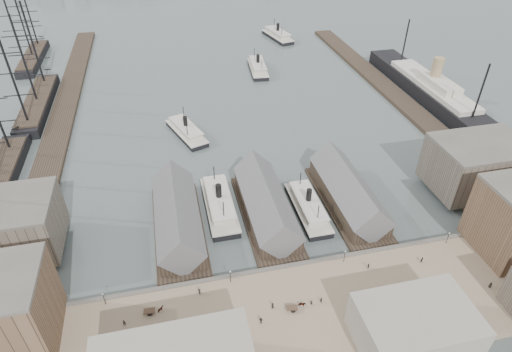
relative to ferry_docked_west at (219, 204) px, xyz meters
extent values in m
plane|color=#4A5555|center=(13.00, -23.45, -2.34)|extent=(900.00, 900.00, 0.00)
cube|color=#8A755D|center=(13.00, -43.45, -1.34)|extent=(180.00, 30.00, 2.00)
cube|color=#59544C|center=(13.00, -28.65, -1.19)|extent=(180.00, 1.20, 2.30)
cube|color=#2D231C|center=(-55.00, 76.55, -1.54)|extent=(10.00, 220.00, 1.60)
cube|color=#2D231C|center=(91.00, 66.55, -1.54)|extent=(10.00, 180.00, 1.60)
cube|color=#2D231C|center=(-13.00, -7.45, -1.74)|extent=(14.00, 42.00, 1.20)
cube|color=#2D231C|center=(-13.00, -6.45, 1.36)|extent=(12.00, 36.00, 5.00)
cube|color=#59595B|center=(-13.00, -6.45, 3.96)|extent=(12.60, 37.00, 12.60)
cube|color=#2D231C|center=(13.00, -7.45, -1.74)|extent=(14.00, 42.00, 1.20)
cube|color=#2D231C|center=(13.00, -6.45, 1.36)|extent=(12.00, 36.00, 5.00)
cube|color=#59595B|center=(13.00, -6.45, 3.96)|extent=(12.60, 37.00, 12.60)
cube|color=#2D231C|center=(39.00, -7.45, -1.74)|extent=(14.00, 42.00, 1.20)
cube|color=#2D231C|center=(39.00, -6.45, 1.36)|extent=(12.00, 36.00, 5.00)
cube|color=#59595B|center=(39.00, -6.45, 3.96)|extent=(12.60, 37.00, 12.60)
cube|color=#60564C|center=(-57.00, -5.45, 6.66)|extent=(26.00, 20.00, 14.00)
cube|color=#60564C|center=(81.00, -8.45, 7.16)|extent=(28.00, 20.00, 15.00)
cube|color=gray|center=(33.00, -55.45, 4.66)|extent=(24.00, 16.00, 10.00)
cylinder|color=black|center=(-32.00, -30.45, 1.46)|extent=(0.16, 0.16, 3.60)
sphere|color=beige|center=(-32.00, -30.45, 3.36)|extent=(0.44, 0.44, 0.44)
cylinder|color=black|center=(-2.00, -30.45, 1.46)|extent=(0.16, 0.16, 3.60)
sphere|color=beige|center=(-2.00, -30.45, 3.36)|extent=(0.44, 0.44, 0.44)
cylinder|color=black|center=(28.00, -30.45, 1.46)|extent=(0.16, 0.16, 3.60)
sphere|color=beige|center=(28.00, -30.45, 3.36)|extent=(0.44, 0.44, 0.44)
cylinder|color=black|center=(58.00, -30.45, 1.46)|extent=(0.16, 0.16, 3.60)
sphere|color=beige|center=(58.00, -30.45, 3.36)|extent=(0.44, 0.44, 0.44)
cube|color=black|center=(0.00, 0.00, -1.44)|extent=(7.98, 27.94, 1.80)
cube|color=beige|center=(0.00, 0.00, -0.14)|extent=(8.38, 27.94, 0.50)
cube|color=beige|center=(0.00, 0.00, 1.25)|extent=(6.49, 19.96, 2.20)
cube|color=beige|center=(0.00, 0.00, 2.65)|extent=(6.98, 21.95, 0.40)
cylinder|color=black|center=(0.00, 0.00, 4.85)|extent=(1.80, 1.80, 4.49)
cylinder|color=black|center=(0.00, 8.98, 4.65)|extent=(0.30, 0.30, 5.99)
cylinder|color=black|center=(0.00, -8.98, 4.65)|extent=(0.30, 0.30, 5.99)
cube|color=black|center=(26.00, -7.18, -1.52)|extent=(7.26, 25.41, 1.63)
cube|color=beige|center=(26.00, -7.18, -0.34)|extent=(7.62, 25.41, 0.45)
cube|color=beige|center=(26.00, -7.18, 0.93)|extent=(5.90, 18.15, 2.00)
cube|color=beige|center=(26.00, -7.18, 2.20)|extent=(6.35, 19.97, 0.36)
cylinder|color=black|center=(26.00, -7.18, 4.20)|extent=(1.63, 1.63, 4.08)
cylinder|color=black|center=(26.00, 0.99, 4.02)|extent=(0.27, 0.27, 5.45)
cylinder|color=black|center=(26.00, -15.34, 4.02)|extent=(0.27, 0.27, 5.45)
cube|color=black|center=(-5.56, 47.28, -1.54)|extent=(14.87, 25.72, 1.59)
cube|color=beige|center=(-5.56, 47.28, -0.39)|extent=(15.20, 25.84, 0.44)
cube|color=beige|center=(-5.56, 47.28, 0.85)|extent=(11.28, 18.60, 1.95)
cube|color=beige|center=(-5.56, 47.28, 2.09)|extent=(12.28, 20.42, 0.35)
cylinder|color=black|center=(-5.56, 47.28, 4.03)|extent=(1.59, 1.59, 3.98)
cylinder|color=black|center=(-5.56, 55.25, 3.85)|extent=(0.27, 0.27, 5.31)
cylinder|color=black|center=(-5.56, 39.32, 3.85)|extent=(0.27, 0.27, 5.31)
cube|color=black|center=(36.67, 104.51, -1.49)|extent=(9.97, 26.89, 1.69)
cube|color=beige|center=(36.67, 104.51, -0.27)|extent=(10.34, 26.93, 0.47)
cube|color=beige|center=(36.67, 104.51, 1.04)|extent=(7.85, 19.28, 2.07)
cube|color=beige|center=(36.67, 104.51, 2.36)|extent=(8.50, 21.19, 0.38)
cylinder|color=black|center=(36.67, 104.51, 4.42)|extent=(1.69, 1.69, 4.23)
cylinder|color=black|center=(36.67, 112.96, 4.24)|extent=(0.28, 0.28, 5.64)
cylinder|color=black|center=(36.67, 96.06, 4.24)|extent=(0.28, 0.28, 5.64)
cube|color=black|center=(60.27, 152.03, -1.45)|extent=(13.72, 28.81, 1.78)
cube|color=beige|center=(60.27, 152.03, -0.16)|extent=(14.11, 28.90, 0.50)
cube|color=beige|center=(60.27, 152.03, 1.23)|extent=(10.56, 20.75, 2.18)
cube|color=beige|center=(60.27, 152.03, 2.62)|extent=(11.47, 22.79, 0.40)
cylinder|color=black|center=(60.27, 152.03, 4.80)|extent=(1.78, 1.78, 4.46)
cylinder|color=black|center=(60.27, 160.95, 4.60)|extent=(0.30, 0.30, 5.95)
cylinder|color=black|center=(60.27, 143.11, 4.60)|extent=(0.30, 0.30, 5.95)
cube|color=black|center=(-66.25, 85.54, -0.38)|extent=(9.78, 56.48, 3.91)
cube|color=#2D231C|center=(-66.25, 85.54, 1.90)|extent=(9.23, 50.83, 0.65)
cylinder|color=black|center=(-66.25, 65.77, 19.38)|extent=(0.87, 0.87, 36.93)
cylinder|color=black|center=(-66.25, 85.54, 19.38)|extent=(0.87, 0.87, 36.93)
cylinder|color=black|center=(-66.25, 105.31, 19.38)|extent=(0.87, 0.87, 36.93)
cube|color=black|center=(-78.73, 145.31, -0.55)|extent=(8.92, 49.57, 3.57)
cube|color=#2D231C|center=(-78.73, 145.31, 1.53)|extent=(8.43, 44.61, 0.59)
cylinder|color=black|center=(-78.73, 127.96, 17.49)|extent=(0.79, 0.79, 33.71)
cylinder|color=black|center=(-78.73, 145.31, 17.49)|extent=(0.79, 0.79, 33.71)
cylinder|color=black|center=(-78.73, 162.66, 17.49)|extent=(0.79, 0.79, 33.71)
cube|color=black|center=(105.00, 54.78, 0.74)|extent=(13.36, 97.62, 6.17)
cube|color=beige|center=(105.00, 54.78, 4.85)|extent=(11.30, 56.52, 2.06)
cube|color=beige|center=(105.00, 49.64, 7.42)|extent=(8.22, 20.55, 3.08)
cylinder|color=tan|center=(105.00, 54.78, 12.05)|extent=(4.52, 4.52, 10.28)
imported|color=black|center=(-19.32, -35.27, 0.38)|extent=(1.37, 1.24, 1.43)
cube|color=#3F2D21|center=(-21.91, -35.44, 0.56)|extent=(2.69, 1.67, 0.25)
cylinder|color=black|center=(-21.86, -36.14, 0.21)|extent=(1.10, 0.15, 1.10)
cylinder|color=black|center=(-21.96, -34.74, 0.21)|extent=(1.10, 0.15, 1.10)
imported|color=black|center=(12.91, -41.55, 0.38)|extent=(1.80, 1.05, 1.43)
cube|color=#3F2D21|center=(10.34, -41.98, 0.56)|extent=(2.82, 1.92, 0.25)
cylinder|color=black|center=(10.46, -42.67, 0.21)|extent=(1.10, 0.26, 1.10)
cylinder|color=black|center=(10.23, -41.29, 0.21)|extent=(1.10, 0.26, 1.10)
imported|color=black|center=(34.93, -45.78, 0.40)|extent=(1.41, 1.60, 1.49)
cube|color=#3F2D21|center=(32.35, -45.51, 0.56)|extent=(2.74, 1.77, 0.25)
cylinder|color=black|center=(32.27, -46.20, 0.21)|extent=(1.10, 0.20, 1.10)
cylinder|color=black|center=(32.42, -44.81, 0.21)|extent=(1.10, 0.20, 1.10)
imported|color=black|center=(-27.50, -37.31, 0.55)|extent=(0.74, 0.61, 1.78)
imported|color=black|center=(-19.77, -41.40, 0.56)|extent=(1.10, 1.09, 1.79)
imported|color=black|center=(-9.99, -32.45, 0.53)|extent=(1.27, 1.24, 1.75)
imported|color=black|center=(2.53, -43.61, 0.57)|extent=(1.15, 0.86, 1.81)
imported|color=black|center=(6.18, -40.25, 0.48)|extent=(0.69, 0.90, 1.64)
imported|color=black|center=(15.30, -41.47, 0.45)|extent=(0.69, 0.71, 1.58)
imported|color=black|center=(33.09, -34.09, 0.47)|extent=(0.96, 1.00, 1.62)
imported|color=black|center=(38.08, -48.52, 0.49)|extent=(1.23, 1.03, 1.66)
imported|color=black|center=(47.69, -35.19, 0.51)|extent=(1.07, 0.68, 1.69)
imported|color=black|center=(17.70, -41.44, 0.53)|extent=(0.66, 0.76, 1.74)
imported|color=black|center=(59.66, -46.44, 0.49)|extent=(0.96, 0.90, 1.65)
camera|label=1|loc=(-11.80, -100.73, 83.35)|focal=30.00mm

